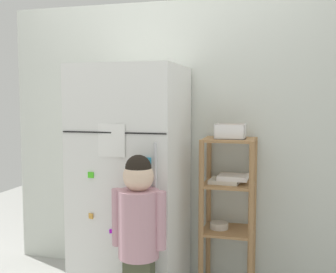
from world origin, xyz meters
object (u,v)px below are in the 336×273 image
at_px(child_standing, 139,223).
at_px(fruit_bin, 231,132).
at_px(pantry_shelf_unit, 228,197).
at_px(refrigerator, 132,179).

relative_size(child_standing, fruit_bin, 5.04).
bearing_deg(pantry_shelf_unit, refrigerator, -165.97).
relative_size(pantry_shelf_unit, fruit_bin, 5.28).
height_order(refrigerator, child_standing, refrigerator).
relative_size(refrigerator, fruit_bin, 7.72).
distance_m(refrigerator, fruit_bin, 0.75).
bearing_deg(fruit_bin, pantry_shelf_unit, 152.12).
xyz_separation_m(refrigerator, fruit_bin, (0.66, 0.16, 0.33)).
bearing_deg(fruit_bin, child_standing, -126.65).
distance_m(refrigerator, child_standing, 0.53).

